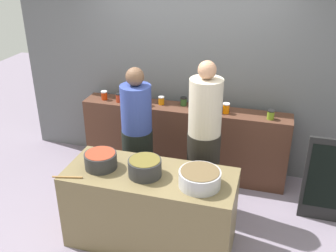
{
  "coord_description": "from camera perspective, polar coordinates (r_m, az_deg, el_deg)",
  "views": [
    {
      "loc": [
        1.05,
        -3.33,
        2.89
      ],
      "look_at": [
        0.0,
        0.35,
        1.05
      ],
      "focal_mm": 41.26,
      "sensor_mm": 36.0,
      "label": 1
    }
  ],
  "objects": [
    {
      "name": "preserve_jar_7",
      "position": [
        4.92,
        6.43,
        3.3
      ],
      "size": [
        0.07,
        0.07,
        0.13
      ],
      "color": "#974A25",
      "rests_on": "display_shelf"
    },
    {
      "name": "preserve_jar_6",
      "position": [
        4.96,
        4.13,
        3.45
      ],
      "size": [
        0.07,
        0.07,
        0.11
      ],
      "color": "#2A5E23",
      "rests_on": "display_shelf"
    },
    {
      "name": "preserve_jar_4",
      "position": [
        5.01,
        -0.99,
        3.81
      ],
      "size": [
        0.08,
        0.08,
        0.11
      ],
      "color": "orange",
      "rests_on": "display_shelf"
    },
    {
      "name": "preserve_jar_5",
      "position": [
        4.99,
        2.32,
        3.67
      ],
      "size": [
        0.08,
        0.08,
        0.11
      ],
      "color": "#2D5224",
      "rests_on": "display_shelf"
    },
    {
      "name": "cooking_pot_center",
      "position": [
        3.75,
        -3.44,
        -6.13
      ],
      "size": [
        0.33,
        0.33,
        0.17
      ],
      "color": "#2D2D2D",
      "rests_on": "prep_table"
    },
    {
      "name": "wooden_spoon",
      "position": [
        3.86,
        -14.65,
        -7.32
      ],
      "size": [
        0.29,
        0.09,
        0.02
      ],
      "primitive_type": "cylinder",
      "rotation": [
        1.57,
        0.0,
        4.95
      ],
      "color": "#9E703D",
      "rests_on": "prep_table"
    },
    {
      "name": "cooking_pot_left",
      "position": [
        3.92,
        -9.91,
        -5.0
      ],
      "size": [
        0.32,
        0.32,
        0.16
      ],
      "color": "#2D2D2D",
      "rests_on": "prep_table"
    },
    {
      "name": "preserve_jar_9",
      "position": [
        4.8,
        8.58,
        2.62
      ],
      "size": [
        0.09,
        0.09,
        0.13
      ],
      "color": "orange",
      "rests_on": "display_shelf"
    },
    {
      "name": "display_shelf",
      "position": [
        5.15,
        2.3,
        -2.2
      ],
      "size": [
        2.7,
        0.36,
        0.97
      ],
      "primitive_type": "cube",
      "color": "#502F21",
      "rests_on": "ground"
    },
    {
      "name": "cooking_pot_right",
      "position": [
        3.6,
        4.71,
        -7.73
      ],
      "size": [
        0.39,
        0.39,
        0.16
      ],
      "color": "#B7B7BC",
      "rests_on": "prep_table"
    },
    {
      "name": "cook_in_cap",
      "position": [
        4.28,
        5.28,
        -3.24
      ],
      "size": [
        0.37,
        0.37,
        1.82
      ],
      "color": "black",
      "rests_on": "ground"
    },
    {
      "name": "preserve_jar_0",
      "position": [
        5.24,
        -9.4,
        4.5
      ],
      "size": [
        0.08,
        0.08,
        0.12
      ],
      "color": "red",
      "rests_on": "display_shelf"
    },
    {
      "name": "preserve_jar_8",
      "position": [
        4.81,
        7.38,
        2.75
      ],
      "size": [
        0.09,
        0.09,
        0.13
      ],
      "color": "gold",
      "rests_on": "display_shelf"
    },
    {
      "name": "ground",
      "position": [
        4.53,
        -1.26,
        -13.94
      ],
      "size": [
        12.0,
        12.0,
        0.0
      ],
      "primitive_type": "plane",
      "color": "gray"
    },
    {
      "name": "preserve_jar_10",
      "position": [
        4.75,
        14.94,
        1.63
      ],
      "size": [
        0.09,
        0.09,
        0.11
      ],
      "color": "olive",
      "rests_on": "display_shelf"
    },
    {
      "name": "preserve_jar_2",
      "position": [
        5.04,
        -4.9,
        3.89
      ],
      "size": [
        0.07,
        0.07,
        0.12
      ],
      "color": "#A73C20",
      "rests_on": "display_shelf"
    },
    {
      "name": "cook_with_tongs",
      "position": [
        4.58,
        -4.54,
        -2.3
      ],
      "size": [
        0.37,
        0.37,
        1.66
      ],
      "color": "black",
      "rests_on": "ground"
    },
    {
      "name": "prep_table",
      "position": [
        4.05,
        -2.59,
        -12.0
      ],
      "size": [
        1.7,
        0.7,
        0.83
      ],
      "primitive_type": "cube",
      "color": "brown",
      "rests_on": "ground"
    },
    {
      "name": "preserve_jar_1",
      "position": [
        5.13,
        -7.3,
        4.18
      ],
      "size": [
        0.08,
        0.08,
        0.12
      ],
      "color": "#AF321A",
      "rests_on": "display_shelf"
    },
    {
      "name": "chalkboard_sign",
      "position": [
        4.61,
        22.66,
        -7.49
      ],
      "size": [
        0.54,
        0.05,
        1.03
      ],
      "color": "black",
      "rests_on": "ground"
    },
    {
      "name": "storefront_wall",
      "position": [
        5.09,
        3.46,
        9.77
      ],
      "size": [
        4.8,
        0.12,
        3.0
      ],
      "primitive_type": "cube",
      "color": "slate",
      "rests_on": "ground"
    },
    {
      "name": "preserve_jar_3",
      "position": [
        4.99,
        -3.48,
        3.91
      ],
      "size": [
        0.08,
        0.08,
        0.15
      ],
      "color": "#344821",
      "rests_on": "display_shelf"
    }
  ]
}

